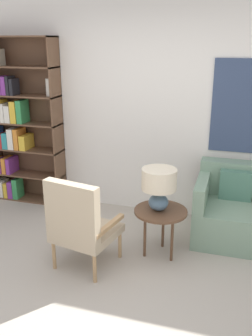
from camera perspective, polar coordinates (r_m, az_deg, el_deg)
The scene contains 6 objects.
ground_plane at distance 3.40m, azimuth -4.17°, elevation -20.27°, with size 14.00×14.00×0.00m, color #B2A899.
wall_back at distance 4.63m, azimuth 5.15°, elevation 9.09°, with size 6.40×0.08×2.70m.
bookshelf at distance 5.26m, azimuth -16.45°, elevation 6.32°, with size 1.01×0.30×2.19m.
armchair at distance 3.60m, azimuth -7.11°, elevation -8.23°, with size 0.65×0.66×0.94m.
side_table at distance 3.85m, azimuth 5.29°, elevation -7.10°, with size 0.54×0.54×0.51m.
table_lamp at distance 3.72m, azimuth 5.05°, elevation -2.44°, with size 0.35×0.35×0.44m.
Camera 1 is at (0.98, -2.44, 2.15)m, focal length 40.00 mm.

